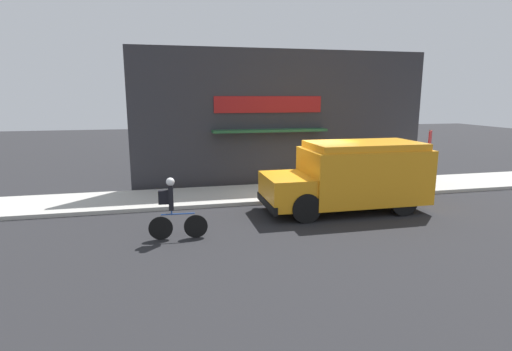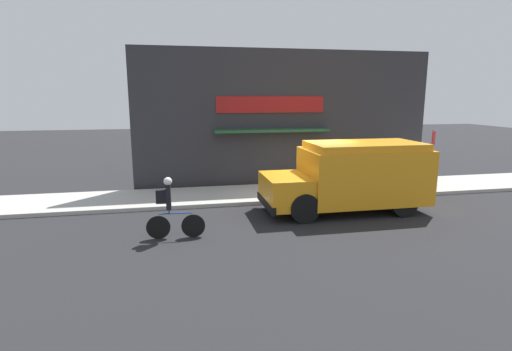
{
  "view_description": "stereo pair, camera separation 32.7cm",
  "coord_description": "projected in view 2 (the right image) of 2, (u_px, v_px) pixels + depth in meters",
  "views": [
    {
      "loc": [
        -4.97,
        -13.09,
        3.74
      ],
      "look_at": [
        -2.01,
        -0.2,
        1.1
      ],
      "focal_mm": 28.0,
      "sensor_mm": 36.0,
      "label": 1
    },
    {
      "loc": [
        -4.65,
        -13.16,
        3.74
      ],
      "look_at": [
        -2.01,
        -0.2,
        1.1
      ],
      "focal_mm": 28.0,
      "sensor_mm": 36.0,
      "label": 2
    }
  ],
  "objects": [
    {
      "name": "ground_plane",
      "position": [
        310.0,
        202.0,
        14.29
      ],
      "size": [
        70.0,
        70.0,
        0.0
      ],
      "primitive_type": "plane",
      "color": "#232326"
    },
    {
      "name": "cyclist",
      "position": [
        171.0,
        208.0,
        10.53
      ],
      "size": [
        1.55,
        0.22,
        1.67
      ],
      "rotation": [
        0.0,
        0.0,
        -0.06
      ],
      "color": "black",
      "rests_on": "ground_plane"
    },
    {
      "name": "stop_sign_post",
      "position": [
        432.0,
        149.0,
        15.69
      ],
      "size": [
        0.45,
        0.45,
        2.31
      ],
      "color": "slate",
      "rests_on": "sidewalk"
    },
    {
      "name": "storefront",
      "position": [
        286.0,
        119.0,
        16.72
      ],
      "size": [
        12.67,
        0.79,
        5.63
      ],
      "color": "#2D2D33",
      "rests_on": "ground_plane"
    },
    {
      "name": "trash_bin",
      "position": [
        355.0,
        175.0,
        16.36
      ],
      "size": [
        0.59,
        0.59,
        0.85
      ],
      "color": "slate",
      "rests_on": "sidewalk"
    },
    {
      "name": "sidewalk",
      "position": [
        298.0,
        192.0,
        15.58
      ],
      "size": [
        28.0,
        2.71,
        0.14
      ],
      "color": "#ADAAA3",
      "rests_on": "ground_plane"
    },
    {
      "name": "school_bus",
      "position": [
        352.0,
        176.0,
        13.04
      ],
      "size": [
        5.31,
        2.68,
        2.27
      ],
      "rotation": [
        0.0,
        0.0,
        0.0
      ],
      "color": "orange",
      "rests_on": "ground_plane"
    }
  ]
}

